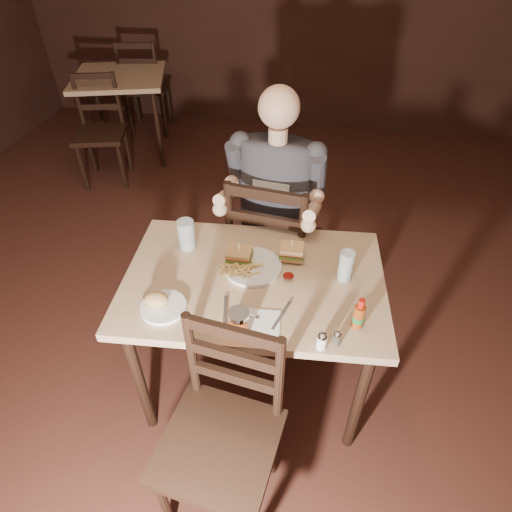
% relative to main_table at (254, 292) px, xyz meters
% --- Properties ---
extents(room_shell, '(7.00, 7.00, 7.00)m').
position_rel_main_table_xyz_m(room_shell, '(-0.04, -0.07, 0.72)').
color(room_shell, black).
rests_on(room_shell, ground).
extents(main_table, '(1.17, 0.83, 0.77)m').
position_rel_main_table_xyz_m(main_table, '(0.00, 0.00, 0.00)').
color(main_table, tan).
rests_on(main_table, ground).
extents(bg_table, '(0.99, 0.99, 0.77)m').
position_rel_main_table_xyz_m(bg_table, '(-1.69, 2.43, -0.00)').
color(bg_table, tan).
rests_on(bg_table, ground).
extents(chair_far, '(0.52, 0.56, 1.00)m').
position_rel_main_table_xyz_m(chair_far, '(0.02, 0.56, -0.18)').
color(chair_far, black).
rests_on(chair_far, ground).
extents(chair_near, '(0.49, 0.52, 0.92)m').
position_rel_main_table_xyz_m(chair_near, '(-0.03, -0.60, -0.22)').
color(chair_near, black).
rests_on(chair_near, ground).
extents(bg_chair_far, '(0.52, 0.55, 0.96)m').
position_rel_main_table_xyz_m(bg_chair_far, '(-1.69, 2.98, -0.20)').
color(bg_chair_far, black).
rests_on(bg_chair_far, ground).
extents(bg_chair_near, '(0.52, 0.55, 0.90)m').
position_rel_main_table_xyz_m(bg_chair_near, '(-1.69, 1.88, -0.23)').
color(bg_chair_near, black).
rests_on(bg_chair_near, ground).
extents(diner, '(0.56, 0.46, 0.88)m').
position_rel_main_table_xyz_m(diner, '(0.01, 0.52, 0.28)').
color(diner, '#35343A').
rests_on(diner, chair_far).
extents(dinner_plate, '(0.27, 0.27, 0.01)m').
position_rel_main_table_xyz_m(dinner_plate, '(-0.02, 0.06, 0.10)').
color(dinner_plate, white).
rests_on(dinner_plate, main_table).
extents(sandwich_left, '(0.11, 0.09, 0.10)m').
position_rel_main_table_xyz_m(sandwich_left, '(-0.08, 0.08, 0.15)').
color(sandwich_left, tan).
rests_on(sandwich_left, dinner_plate).
extents(sandwich_right, '(0.11, 0.09, 0.09)m').
position_rel_main_table_xyz_m(sandwich_right, '(0.14, 0.15, 0.15)').
color(sandwich_right, tan).
rests_on(sandwich_right, dinner_plate).
extents(fries_pile, '(0.23, 0.17, 0.04)m').
position_rel_main_table_xyz_m(fries_pile, '(-0.07, 0.02, 0.12)').
color(fries_pile, '#EAC572').
rests_on(fries_pile, dinner_plate).
extents(ketchup_dollop, '(0.05, 0.05, 0.01)m').
position_rel_main_table_xyz_m(ketchup_dollop, '(0.15, 0.02, 0.11)').
color(ketchup_dollop, maroon).
rests_on(ketchup_dollop, dinner_plate).
extents(glass_left, '(0.08, 0.08, 0.14)m').
position_rel_main_table_xyz_m(glass_left, '(-0.34, 0.15, 0.16)').
color(glass_left, silver).
rests_on(glass_left, main_table).
extents(glass_right, '(0.07, 0.07, 0.14)m').
position_rel_main_table_xyz_m(glass_right, '(0.38, 0.06, 0.16)').
color(glass_right, silver).
rests_on(glass_right, main_table).
extents(hot_sauce, '(0.05, 0.05, 0.14)m').
position_rel_main_table_xyz_m(hot_sauce, '(0.43, -0.20, 0.16)').
color(hot_sauce, '#88360F').
rests_on(hot_sauce, main_table).
extents(salt_shaker, '(0.04, 0.04, 0.07)m').
position_rel_main_table_xyz_m(salt_shaker, '(0.31, -0.32, 0.12)').
color(salt_shaker, white).
rests_on(salt_shaker, main_table).
extents(pepper_shaker, '(0.03, 0.03, 0.06)m').
position_rel_main_table_xyz_m(pepper_shaker, '(0.36, -0.29, 0.12)').
color(pepper_shaker, '#38332D').
rests_on(pepper_shaker, main_table).
extents(syrup_dispenser, '(0.09, 0.09, 0.10)m').
position_rel_main_table_xyz_m(syrup_dispenser, '(-0.00, -0.30, 0.14)').
color(syrup_dispenser, '#88360F').
rests_on(syrup_dispenser, main_table).
extents(napkin, '(0.18, 0.17, 0.00)m').
position_rel_main_table_xyz_m(napkin, '(0.06, -0.26, 0.09)').
color(napkin, white).
rests_on(napkin, main_table).
extents(knife, '(0.05, 0.20, 0.00)m').
position_rel_main_table_xyz_m(knife, '(-0.07, -0.23, 0.09)').
color(knife, silver).
rests_on(knife, napkin).
extents(fork, '(0.06, 0.16, 0.01)m').
position_rel_main_table_xyz_m(fork, '(0.14, -0.20, 0.10)').
color(fork, silver).
rests_on(fork, napkin).
extents(side_plate, '(0.19, 0.19, 0.01)m').
position_rel_main_table_xyz_m(side_plate, '(-0.32, -0.24, 0.10)').
color(side_plate, white).
rests_on(side_plate, main_table).
extents(bread_roll, '(0.10, 0.09, 0.06)m').
position_rel_main_table_xyz_m(bread_roll, '(-0.35, -0.23, 0.13)').
color(bread_roll, tan).
rests_on(bread_roll, side_plate).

